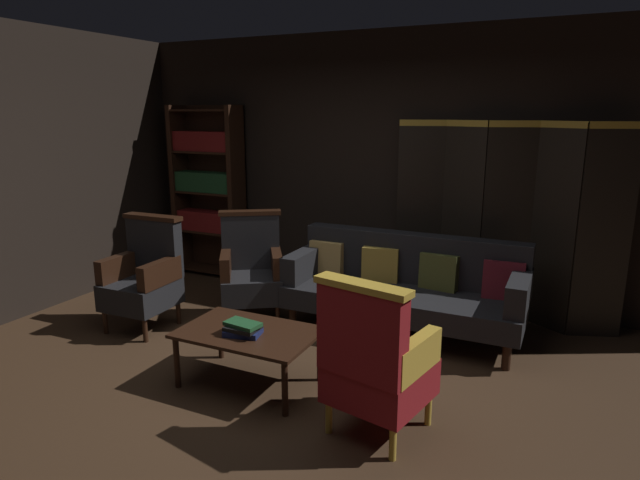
% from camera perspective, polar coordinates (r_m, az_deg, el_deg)
% --- Properties ---
extents(ground_plane, '(10.00, 10.00, 0.00)m').
position_cam_1_polar(ground_plane, '(4.11, -4.95, -15.41)').
color(ground_plane, '#3D2819').
extents(back_wall, '(7.20, 0.10, 2.80)m').
position_cam_1_polar(back_wall, '(5.87, 6.96, 7.69)').
color(back_wall, black).
rests_on(back_wall, ground_plane).
extents(side_wall_left, '(0.10, 3.60, 2.80)m').
position_cam_1_polar(side_wall_left, '(6.12, -27.40, 6.52)').
color(side_wall_left, black).
rests_on(side_wall_left, ground_plane).
extents(folding_screen, '(2.12, 0.33, 1.90)m').
position_cam_1_polar(folding_screen, '(5.37, 19.03, 2.03)').
color(folding_screen, black).
rests_on(folding_screen, ground_plane).
extents(bookshelf, '(0.90, 0.32, 2.05)m').
position_cam_1_polar(bookshelf, '(6.69, -11.69, 5.45)').
color(bookshelf, black).
rests_on(bookshelf, ground_plane).
extents(velvet_couch, '(2.12, 0.78, 0.88)m').
position_cam_1_polar(velvet_couch, '(4.97, 9.03, -4.58)').
color(velvet_couch, black).
rests_on(velvet_couch, ground_plane).
extents(coffee_table, '(1.00, 0.64, 0.42)m').
position_cam_1_polar(coffee_table, '(4.04, -7.57, -10.11)').
color(coffee_table, black).
rests_on(coffee_table, ground_plane).
extents(armchair_gilt_accent, '(0.69, 0.68, 1.04)m').
position_cam_1_polar(armchair_gilt_accent, '(3.40, 5.85, -12.68)').
color(armchair_gilt_accent, gold).
rests_on(armchair_gilt_accent, ground_plane).
extents(armchair_wing_left, '(0.60, 0.59, 1.04)m').
position_cam_1_polar(armchair_wing_left, '(5.26, -18.05, -3.67)').
color(armchair_wing_left, black).
rests_on(armchair_wing_left, ground_plane).
extents(armchair_wing_right, '(0.80, 0.80, 1.04)m').
position_cam_1_polar(armchair_wing_right, '(5.26, -7.25, -3.13)').
color(armchair_wing_right, black).
rests_on(armchair_wing_right, ground_plane).
extents(book_navy_cloth, '(0.28, 0.22, 0.04)m').
position_cam_1_polar(book_navy_cloth, '(3.96, -8.14, -9.62)').
color(book_navy_cloth, navy).
rests_on(book_navy_cloth, coffee_table).
extents(book_black_cloth, '(0.24, 0.18, 0.03)m').
position_cam_1_polar(book_black_cloth, '(3.94, -8.15, -9.16)').
color(book_black_cloth, black).
rests_on(book_black_cloth, book_navy_cloth).
extents(book_green_cloth, '(0.27, 0.17, 0.03)m').
position_cam_1_polar(book_green_cloth, '(3.93, -8.17, -8.78)').
color(book_green_cloth, '#1E4C28').
rests_on(book_green_cloth, book_black_cloth).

